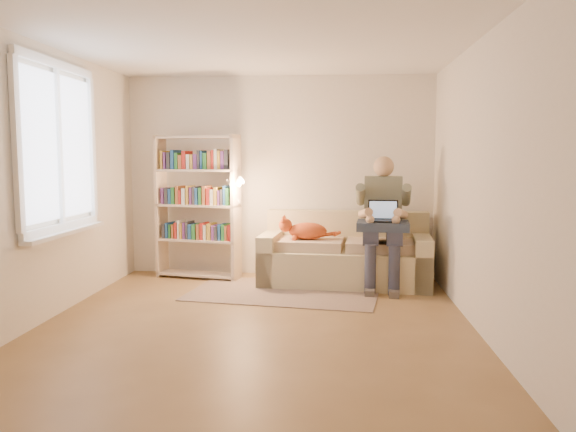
# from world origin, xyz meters

# --- Properties ---
(floor) EXTENTS (4.50, 4.50, 0.00)m
(floor) POSITION_xyz_m (0.00, 0.00, 0.00)
(floor) COLOR brown
(floor) RESTS_ON ground
(ceiling) EXTENTS (4.00, 4.50, 0.02)m
(ceiling) POSITION_xyz_m (0.00, 0.00, 2.60)
(ceiling) COLOR white
(ceiling) RESTS_ON wall_back
(wall_left) EXTENTS (0.02, 4.50, 2.60)m
(wall_left) POSITION_xyz_m (-2.00, 0.00, 1.30)
(wall_left) COLOR silver
(wall_left) RESTS_ON floor
(wall_right) EXTENTS (0.02, 4.50, 2.60)m
(wall_right) POSITION_xyz_m (2.00, 0.00, 1.30)
(wall_right) COLOR silver
(wall_right) RESTS_ON floor
(wall_back) EXTENTS (4.00, 0.02, 2.60)m
(wall_back) POSITION_xyz_m (0.00, 2.25, 1.30)
(wall_back) COLOR silver
(wall_back) RESTS_ON floor
(wall_front) EXTENTS (4.00, 0.02, 2.60)m
(wall_front) POSITION_xyz_m (0.00, -2.25, 1.30)
(wall_front) COLOR silver
(wall_front) RESTS_ON floor
(window) EXTENTS (0.12, 1.52, 1.69)m
(window) POSITION_xyz_m (-1.95, 0.20, 1.38)
(window) COLOR white
(window) RESTS_ON wall_left
(sofa) EXTENTS (2.11, 1.08, 0.87)m
(sofa) POSITION_xyz_m (0.86, 1.74, 0.32)
(sofa) COLOR beige
(sofa) RESTS_ON floor
(person) EXTENTS (0.50, 0.75, 1.56)m
(person) POSITION_xyz_m (1.29, 1.55, 0.87)
(person) COLOR slate
(person) RESTS_ON sofa
(cat) EXTENTS (0.72, 0.28, 0.26)m
(cat) POSITION_xyz_m (0.35, 1.65, 0.66)
(cat) COLOR orange
(cat) RESTS_ON sofa
(blanket) EXTENTS (0.63, 0.53, 0.10)m
(blanket) POSITION_xyz_m (1.33, 1.38, 0.76)
(blanket) COLOR #283346
(blanket) RESTS_ON person
(laptop) EXTENTS (0.37, 0.31, 0.31)m
(laptop) POSITION_xyz_m (1.33, 1.40, 0.87)
(laptop) COLOR black
(laptop) RESTS_ON blanket
(bookshelf) EXTENTS (1.20, 0.57, 1.83)m
(bookshelf) POSITION_xyz_m (-1.01, 1.89, 1.01)
(bookshelf) COLOR beige
(bookshelf) RESTS_ON floor
(rug) EXTENTS (2.28, 1.55, 0.01)m
(rug) POSITION_xyz_m (0.15, 1.17, 0.01)
(rug) COLOR gray
(rug) RESTS_ON floor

